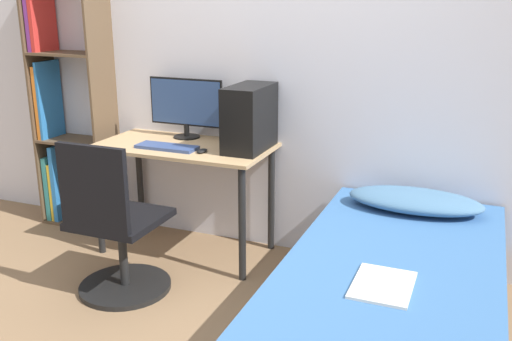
{
  "coord_description": "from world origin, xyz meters",
  "views": [
    {
      "loc": [
        1.33,
        -2.07,
        1.63
      ],
      "look_at": [
        0.24,
        0.61,
        0.75
      ],
      "focal_mm": 40.0,
      "sensor_mm": 36.0,
      "label": 1
    }
  ],
  "objects_px": {
    "keyboard": "(167,147)",
    "office_chair": "(115,237)",
    "pc_tower": "(250,118)",
    "bookshelf": "(63,107)",
    "bed": "(388,314)",
    "monitor": "(186,105)"
  },
  "relations": [
    {
      "from": "office_chair",
      "to": "pc_tower",
      "type": "xyz_separation_m",
      "value": [
        0.51,
        0.73,
        0.58
      ]
    },
    {
      "from": "office_chair",
      "to": "keyboard",
      "type": "distance_m",
      "value": 0.67
    },
    {
      "from": "bookshelf",
      "to": "keyboard",
      "type": "relative_size",
      "value": 4.84
    },
    {
      "from": "office_chair",
      "to": "bed",
      "type": "height_order",
      "value": "office_chair"
    },
    {
      "from": "bookshelf",
      "to": "monitor",
      "type": "distance_m",
      "value": 0.99
    },
    {
      "from": "office_chair",
      "to": "pc_tower",
      "type": "distance_m",
      "value": 1.06
    },
    {
      "from": "office_chair",
      "to": "bed",
      "type": "xyz_separation_m",
      "value": [
        1.53,
        -0.06,
        -0.11
      ]
    },
    {
      "from": "monitor",
      "to": "bed",
      "type": "bearing_deg",
      "value": -30.88
    },
    {
      "from": "keyboard",
      "to": "pc_tower",
      "type": "relative_size",
      "value": 0.93
    },
    {
      "from": "bed",
      "to": "pc_tower",
      "type": "bearing_deg",
      "value": 142.35
    },
    {
      "from": "keyboard",
      "to": "office_chair",
      "type": "bearing_deg",
      "value": -92.73
    },
    {
      "from": "bookshelf",
      "to": "pc_tower",
      "type": "bearing_deg",
      "value": -3.36
    },
    {
      "from": "bookshelf",
      "to": "keyboard",
      "type": "bearing_deg",
      "value": -14.76
    },
    {
      "from": "bed",
      "to": "keyboard",
      "type": "distance_m",
      "value": 1.69
    },
    {
      "from": "monitor",
      "to": "pc_tower",
      "type": "xyz_separation_m",
      "value": [
        0.51,
        -0.13,
        -0.02
      ]
    },
    {
      "from": "bookshelf",
      "to": "office_chair",
      "type": "xyz_separation_m",
      "value": [
        0.99,
        -0.81,
        -0.53
      ]
    },
    {
      "from": "bed",
      "to": "office_chair",
      "type": "bearing_deg",
      "value": 177.85
    },
    {
      "from": "bookshelf",
      "to": "pc_tower",
      "type": "distance_m",
      "value": 1.5
    },
    {
      "from": "bookshelf",
      "to": "keyboard",
      "type": "height_order",
      "value": "bookshelf"
    },
    {
      "from": "office_chair",
      "to": "bed",
      "type": "relative_size",
      "value": 0.45
    },
    {
      "from": "office_chair",
      "to": "pc_tower",
      "type": "relative_size",
      "value": 2.17
    },
    {
      "from": "bed",
      "to": "pc_tower",
      "type": "distance_m",
      "value": 1.45
    }
  ]
}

